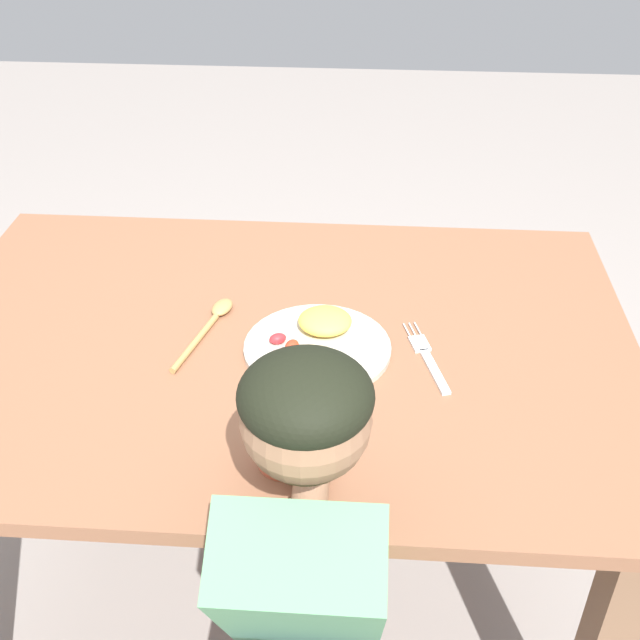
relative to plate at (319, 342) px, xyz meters
The scene contains 6 objects.
ground_plane 0.75m from the plate, 164.40° to the left, with size 8.00×8.00×0.00m, color gray.
dining_table 0.17m from the plate, 164.40° to the left, with size 1.33×0.92×0.73m.
plate is the anchor object (origin of this frame).
fork 0.20m from the plate, ahead, with size 0.08×0.21×0.01m.
spoon 0.22m from the plate, 163.53° to the left, with size 0.08×0.23×0.02m.
drinking_cup 0.30m from the plate, 96.22° to the right, with size 0.08×0.08×0.09m, color #DA6043.
Camera 1 is at (0.16, -1.17, 1.60)m, focal length 44.22 mm.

